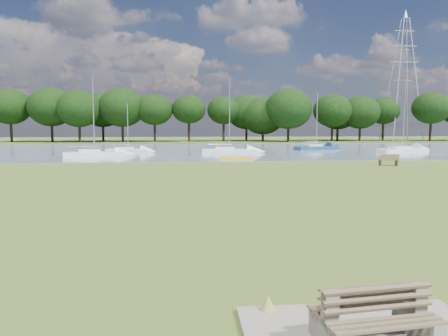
{
  "coord_description": "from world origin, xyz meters",
  "views": [
    {
      "loc": [
        -3.07,
        -20.62,
        3.68
      ],
      "look_at": [
        -1.41,
        -2.0,
        1.81
      ],
      "focal_mm": 35.0,
      "sensor_mm": 36.0,
      "label": 1
    }
  ],
  "objects": [
    {
      "name": "ground",
      "position": [
        0.0,
        0.0,
        0.0
      ],
      "size": [
        220.0,
        220.0,
        0.0
      ],
      "primitive_type": "plane",
      "color": "olive"
    },
    {
      "name": "river",
      "position": [
        0.0,
        42.0,
        0.0
      ],
      "size": [
        220.0,
        40.0,
        0.1
      ],
      "primitive_type": "cube",
      "color": "slate",
      "rests_on": "ground"
    },
    {
      "name": "far_bank",
      "position": [
        0.0,
        72.0,
        0.0
      ],
      "size": [
        220.0,
        20.0,
        0.4
      ],
      "primitive_type": "cube",
      "color": "#4C6626",
      "rests_on": "ground"
    },
    {
      "name": "bench_pair",
      "position": [
        -0.0,
        -14.0,
        0.52
      ],
      "size": [
        2.04,
        1.35,
        1.03
      ],
      "rotation": [
        0.0,
        0.0,
        0.12
      ],
      "color": "gray",
      "rests_on": "concrete_pad"
    },
    {
      "name": "riverbank_bench",
      "position": [
        14.96,
        16.5,
        0.53
      ],
      "size": [
        1.73,
        0.54,
        1.06
      ],
      "rotation": [
        0.0,
        0.0,
        -0.01
      ],
      "color": "brown",
      "rests_on": "ground"
    },
    {
      "name": "kayak",
      "position": [
        2.23,
        24.0,
        0.22
      ],
      "size": [
        3.47,
        1.33,
        0.34
      ],
      "primitive_type": "cube",
      "rotation": [
        0.0,
        0.0,
        -0.16
      ],
      "color": "yellow",
      "rests_on": "river"
    },
    {
      "name": "pylon",
      "position": [
        43.36,
        70.0,
        17.47
      ],
      "size": [
        6.53,
        4.58,
        27.6
      ],
      "color": "#A9ABAE",
      "rests_on": "far_bank"
    },
    {
      "name": "tree_line",
      "position": [
        6.06,
        68.0,
        6.18
      ],
      "size": [
        152.64,
        8.6,
        10.4
      ],
      "color": "black",
      "rests_on": "far_bank"
    },
    {
      "name": "sailboat_1",
      "position": [
        2.49,
        34.78,
        0.52
      ],
      "size": [
        7.07,
        2.77,
        9.46
      ],
      "rotation": [
        0.0,
        0.0,
        -0.13
      ],
      "color": "white",
      "rests_on": "river"
    },
    {
      "name": "sailboat_2",
      "position": [
        15.69,
        40.69,
        0.53
      ],
      "size": [
        6.86,
        3.96,
        8.08
      ],
      "rotation": [
        0.0,
        0.0,
        0.34
      ],
      "color": "navy",
      "rests_on": "river"
    },
    {
      "name": "sailboat_4",
      "position": [
        -10.55,
        37.19,
        0.45
      ],
      "size": [
        5.99,
        3.1,
        6.32
      ],
      "rotation": [
        0.0,
        0.0,
        -0.27
      ],
      "color": "white",
      "rests_on": "river"
    },
    {
      "name": "sailboat_5",
      "position": [
        -13.4,
        29.88,
        0.54
      ],
      "size": [
        7.01,
        3.32,
        8.98
      ],
      "rotation": [
        0.0,
        0.0,
        0.22
      ],
      "color": "white",
      "rests_on": "river"
    },
    {
      "name": "sailboat_6",
      "position": [
        25.6,
        34.76,
        0.5
      ],
      "size": [
        7.49,
        4.09,
        9.43
      ],
      "rotation": [
        0.0,
        0.0,
        0.3
      ],
      "color": "white",
      "rests_on": "river"
    }
  ]
}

